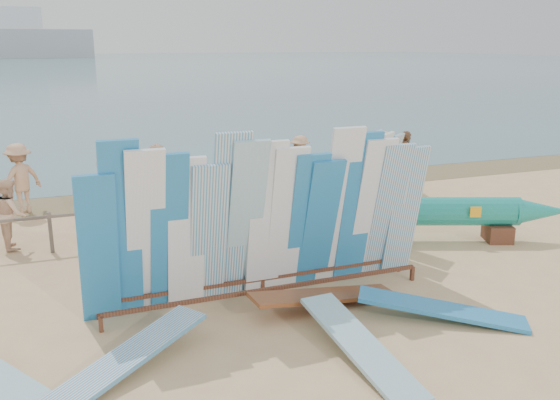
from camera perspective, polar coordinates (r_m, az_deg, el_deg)
name	(u,v)px	position (r m, az deg, el deg)	size (l,w,h in m)	color
ground	(171,292)	(11.05, -10.44, -8.69)	(160.00, 160.00, 0.00)	#D8B07C
ocean	(60,64)	(138.09, -20.45, 12.20)	(320.00, 240.00, 0.02)	#456E7C
wet_sand_strip	(125,198)	(17.84, -14.69, 0.21)	(40.00, 2.60, 0.01)	olive
distant_ship	(10,39)	(190.29, -24.55, 13.91)	(45.00, 8.00, 14.00)	#999EA3
fence	(145,215)	(13.64, -12.88, -1.42)	(12.08, 0.08, 0.90)	#6C5D51
main_surfboard_rack	(266,225)	(10.14, -1.38, -2.38)	(6.15, 0.97, 3.05)	brown
side_surfboard_rack	(365,199)	(12.47, 8.18, 0.13)	(2.30, 2.03, 2.72)	brown
outrigger_canoe	(413,213)	(13.69, 12.65, -1.24)	(6.96, 3.10, 1.02)	brown
vendor_table	(295,261)	(11.34, 1.48, -5.86)	(0.85, 0.63, 1.08)	brown
flat_board_d	(441,320)	(10.21, 15.23, -11.06)	(0.56, 2.70, 0.07)	#2478B7
flat_board_b	(359,358)	(8.87, 7.61, -14.81)	(0.56, 2.70, 0.07)	#7FB7CB
flat_board_e	(127,372)	(8.73, -14.53, -15.74)	(0.56, 2.70, 0.07)	silver
flat_board_c	(325,307)	(10.34, 4.36, -10.19)	(0.56, 2.70, 0.07)	brown
beach_chair_left	(124,220)	(14.66, -14.82, -1.89)	(0.61, 0.63, 0.91)	red
beach_chair_right	(144,216)	(14.94, -12.96, -1.56)	(0.74, 0.74, 0.82)	red
stroller	(197,210)	(14.42, -7.95, -0.95)	(0.81, 0.99, 1.18)	red
beachgoer_4	(105,190)	(15.51, -16.53, 0.91)	(0.93, 0.40, 1.58)	#8C6042
beachgoer_10	(405,162)	(18.18, 11.90, 3.64)	(1.08, 0.47, 1.85)	#8C6042
beachgoer_7	(261,175)	(16.60, -1.81, 2.42)	(0.57, 0.32, 1.58)	#8C6042
beachgoer_5	(158,178)	(16.07, -11.63, 2.11)	(1.67, 0.54, 1.81)	beige
beachgoer_9	(300,162)	(18.25, 1.91, 3.67)	(1.06, 0.44, 1.64)	tan
beachgoer_6	(245,176)	(16.11, -3.43, 2.30)	(0.85, 0.40, 1.73)	tan
beachgoer_2	(11,214)	(14.16, -24.49, -1.21)	(0.75, 0.36, 1.55)	beige
beachgoer_3	(20,179)	(16.89, -23.75, 1.88)	(1.21, 0.50, 1.87)	tan
beachgoer_extra_0	(383,158)	(19.02, 9.87, 4.01)	(1.10, 0.45, 1.70)	tan
beachgoer_8	(354,180)	(15.82, 7.13, 1.93)	(0.83, 0.40, 1.71)	beige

